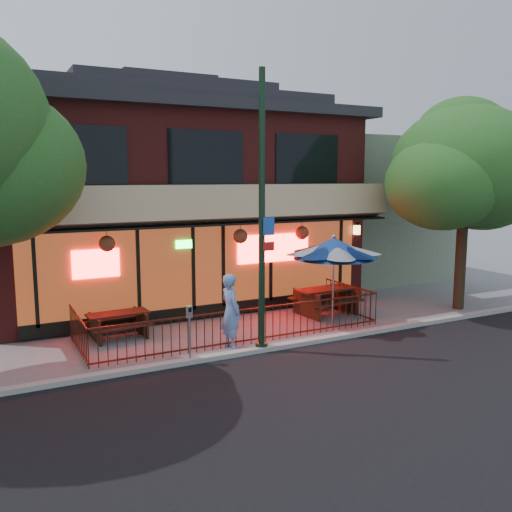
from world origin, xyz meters
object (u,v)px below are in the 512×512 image
Objects in this scene: street_tree_right at (465,160)px; picnic_table_right at (326,297)px; patio_umbrella at (334,248)px; parking_meter_near at (190,325)px; pedestrian at (231,311)px; street_light at (262,228)px; picnic_table_left at (118,321)px.

picnic_table_right is (-4.44, 1.37, -4.40)m from street_tree_right.
street_tree_right is at bearing -1.53° from patio_umbrella.
patio_umbrella is 5.29m from parking_meter_near.
patio_umbrella is 1.39× the size of pedestrian.
street_light is 5.02m from picnic_table_right.
street_light is at bearing -134.35° from pedestrian.
picnic_table_left is at bearing 136.97° from street_light.
street_light is 2.96m from parking_meter_near.
picnic_table_left is 3.10m from parking_meter_near.
patio_umbrella is at bearing 178.47° from street_tree_right.
pedestrian is at bearing -156.31° from picnic_table_right.
patio_umbrella is at bearing 13.60° from parking_meter_near.
picnic_table_right is 0.75× the size of patio_umbrella.
pedestrian is at bearing 141.80° from street_light.
street_tree_right reaches higher than picnic_table_left.
street_tree_right is 9.56m from pedestrian.
pedestrian is (-8.68, -0.49, -3.97)m from street_tree_right.
street_light reaches higher than picnic_table_left.
street_light is at bearing 2.25° from parking_meter_near.
street_tree_right is at bearing 7.01° from street_light.
picnic_table_right is (3.60, 2.36, -2.59)m from street_light.
street_tree_right is at bearing -9.33° from picnic_table_left.
picnic_table_left is 0.63× the size of patio_umbrella.
pedestrian is at bearing -44.22° from picnic_table_left.
parking_meter_near is at bearing 107.35° from pedestrian.
picnic_table_left is 1.23× the size of parking_meter_near.
pedestrian is at bearing -176.80° from street_tree_right.
patio_umbrella reaches higher than parking_meter_near.
street_light is at bearing -146.71° from picnic_table_right.
street_light is at bearing -43.03° from picnic_table_left.
street_tree_right reaches higher than picnic_table_right.
street_light is 2.31m from pedestrian.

